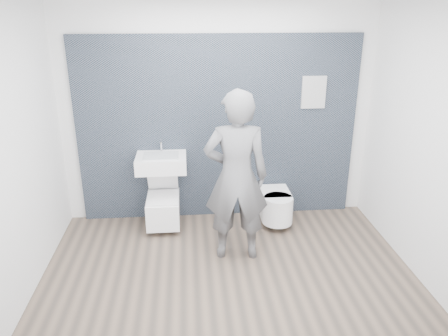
{
  "coord_description": "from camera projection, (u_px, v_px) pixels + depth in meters",
  "views": [
    {
      "loc": [
        -0.4,
        -3.97,
        2.75
      ],
      "look_at": [
        0.0,
        0.6,
        1.0
      ],
      "focal_mm": 35.0,
      "sensor_mm": 36.0,
      "label": 1
    }
  ],
  "objects": [
    {
      "name": "room_shell",
      "position": [
        230.0,
        117.0,
        4.09
      ],
      "size": [
        4.0,
        4.0,
        4.0
      ],
      "color": "silver",
      "rests_on": "ground"
    },
    {
      "name": "tile_wall",
      "position": [
        219.0,
        213.0,
        6.08
      ],
      "size": [
        3.6,
        0.06,
        2.4
      ],
      "primitive_type": "cube",
      "color": "black",
      "rests_on": "ground"
    },
    {
      "name": "ground",
      "position": [
        229.0,
        274.0,
        4.71
      ],
      "size": [
        4.0,
        4.0,
        0.0
      ],
      "primitive_type": "plane",
      "color": "brown",
      "rests_on": "ground"
    },
    {
      "name": "info_placard",
      "position": [
        305.0,
        211.0,
        6.13
      ],
      "size": [
        0.31,
        0.03,
        0.41
      ],
      "primitive_type": "cube",
      "color": "white",
      "rests_on": "ground"
    },
    {
      "name": "toilet_rounded",
      "position": [
        276.0,
        205.0,
        5.7
      ],
      "size": [
        0.39,
        0.66,
        0.36
      ],
      "color": "white",
      "rests_on": "ground"
    },
    {
      "name": "washbasin",
      "position": [
        161.0,
        162.0,
        5.46
      ],
      "size": [
        0.62,
        0.47,
        0.47
      ],
      "color": "white",
      "rests_on": "ground"
    },
    {
      "name": "visitor",
      "position": [
        236.0,
        177.0,
        4.74
      ],
      "size": [
        0.73,
        0.5,
        1.94
      ],
      "primitive_type": "imported",
      "rotation": [
        0.0,
        0.0,
        3.09
      ],
      "color": "#5D5E62",
      "rests_on": "ground"
    },
    {
      "name": "toilet_square",
      "position": [
        163.0,
        208.0,
        5.62
      ],
      "size": [
        0.41,
        0.59,
        0.75
      ],
      "color": "white",
      "rests_on": "ground"
    }
  ]
}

